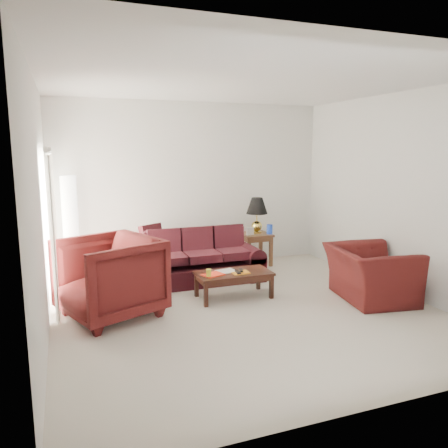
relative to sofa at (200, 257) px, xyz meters
The scene contains 19 objects.
floor 1.51m from the sofa, 82.14° to the right, with size 5.00×5.00×0.00m, color beige.
blinds 2.32m from the sofa, behind, with size 0.10×2.00×2.16m, color silver.
sofa is the anchor object (origin of this frame).
throw_pillow 0.99m from the sofa, 134.03° to the left, with size 0.42×0.12×0.42m, color black.
end_table 1.46m from the sofa, 27.81° to the left, with size 0.55×0.55×0.60m, color #482719, non-canonical shape.
table_lamp 1.60m from the sofa, 28.24° to the left, with size 0.40×0.40×0.67m, color gold, non-canonical shape.
clock 1.31m from the sofa, 27.13° to the left, with size 0.14×0.05×0.14m, color white.
blue_canister 1.65m from the sofa, 19.89° to the left, with size 0.11×0.11×0.18m, color #1D40BE.
picture_frame 1.47m from the sofa, 35.29° to the left, with size 0.12×0.02×0.14m, color white.
floor_lamp 2.16m from the sofa, 158.73° to the left, with size 0.29×0.29×1.77m, color white, non-canonical shape.
armchair_left 1.87m from the sofa, 146.20° to the right, with size 1.13×1.16×1.06m, color #420F0F.
armchair_right 2.65m from the sofa, 39.01° to the right, with size 1.18×1.03×0.76m, color #3E0F0E.
coffee_table 0.97m from the sofa, 76.02° to the right, with size 1.10×0.55×0.38m, color black, non-canonical shape.
magazine_red 0.96m from the sofa, 96.43° to the right, with size 0.29×0.22×0.02m, color red.
magazine_white 0.86m from the sofa, 81.38° to the right, with size 0.28×0.21×0.02m, color white.
magazine_orange 1.03m from the sofa, 72.88° to the right, with size 0.25×0.19×0.01m, color orange.
remote_a 1.04m from the sofa, 75.95° to the right, with size 0.05×0.18×0.02m, color black.
remote_b 1.00m from the sofa, 70.49° to the right, with size 0.05×0.16×0.02m, color black.
yellow_glass 1.05m from the sofa, 100.78° to the right, with size 0.07×0.07×0.12m, color yellow.
Camera 1 is at (-2.25, -5.22, 2.17)m, focal length 35.00 mm.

